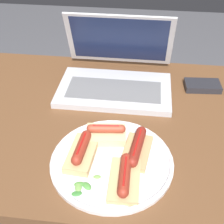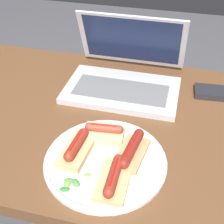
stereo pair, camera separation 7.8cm
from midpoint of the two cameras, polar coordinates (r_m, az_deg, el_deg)
The scene contains 9 objects.
desk at distance 0.92m, azimuth 1.45°, elevation -5.14°, with size 1.31×0.67×0.77m.
laptop at distance 0.97m, azimuth 4.66°, elevation 6.61°, with size 0.34×0.28×0.20m.
plate at distance 0.73m, azimuth 1.89°, elevation -8.99°, with size 0.29×0.29×0.02m.
sausage_toast_left at distance 0.67m, azimuth 3.71°, elevation -12.16°, with size 0.07×0.12×0.04m.
sausage_toast_middle at distance 0.77m, azimuth 1.44°, elevation -3.88°, with size 0.10×0.08×0.04m.
sausage_toast_right at distance 0.73m, azimuth 6.69°, elevation -7.14°, with size 0.08×0.13×0.04m.
sausage_toast_extra at distance 0.73m, azimuth -3.43°, elevation -6.79°, with size 0.07×0.12×0.05m.
salad_pile at distance 0.68m, azimuth -4.11°, elevation -12.99°, with size 0.06×0.06×0.01m.
external_drive at distance 1.00m, azimuth 20.12°, elevation 3.30°, with size 0.11×0.07×0.02m.
Camera 2 is at (0.18, -0.65, 1.31)m, focal length 50.00 mm.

